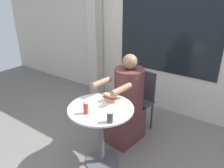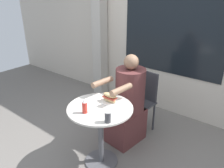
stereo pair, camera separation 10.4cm
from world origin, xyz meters
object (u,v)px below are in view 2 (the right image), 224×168
object	(u,v)px
drink_cup	(108,117)
condiment_bottle	(85,106)
sandwich_on_plate	(110,98)
cafe_table	(100,123)
seated_diner	(128,106)
diner_chair	(143,96)

from	to	relation	value
drink_cup	condiment_bottle	size ratio (longest dim) A/B	0.75
sandwich_on_plate	cafe_table	bearing A→B (deg)	-92.96
sandwich_on_plate	drink_cup	bearing A→B (deg)	-54.22
seated_diner	drink_cup	size ratio (longest dim) A/B	10.30
seated_diner	drink_cup	distance (m)	0.83
drink_cup	condiment_bottle	bearing A→B (deg)	-178.17
sandwich_on_plate	condiment_bottle	world-z (taller)	condiment_bottle
diner_chair	condiment_bottle	distance (m)	1.13
seated_diner	condiment_bottle	bearing A→B (deg)	93.79
cafe_table	drink_cup	size ratio (longest dim) A/B	6.43
sandwich_on_plate	condiment_bottle	bearing A→B (deg)	-99.57
cafe_table	diner_chair	world-z (taller)	diner_chair
seated_diner	sandwich_on_plate	distance (m)	0.49
cafe_table	drink_cup	xyz separation A→B (m)	(0.24, -0.17, 0.26)
cafe_table	drink_cup	distance (m)	0.39
diner_chair	seated_diner	bearing A→B (deg)	94.23
cafe_table	condiment_bottle	xyz separation A→B (m)	(-0.05, -0.18, 0.27)
diner_chair	sandwich_on_plate	size ratio (longest dim) A/B	4.58
diner_chair	drink_cup	bearing A→B (deg)	109.25
cafe_table	sandwich_on_plate	size ratio (longest dim) A/B	3.93
diner_chair	condiment_bottle	world-z (taller)	condiment_bottle
drink_cup	condiment_bottle	world-z (taller)	condiment_bottle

